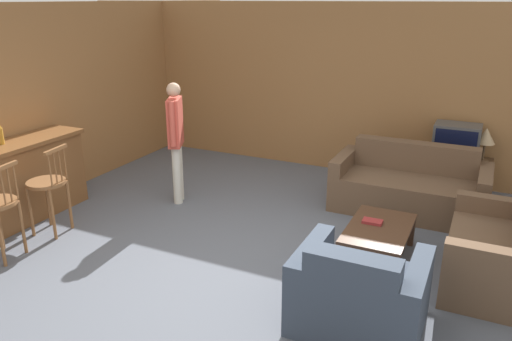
{
  "coord_description": "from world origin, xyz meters",
  "views": [
    {
      "loc": [
        2.14,
        -3.82,
        2.65
      ],
      "look_at": [
        -0.09,
        0.85,
        0.85
      ],
      "focal_mm": 35.0,
      "sensor_mm": 36.0,
      "label": 1
    }
  ],
  "objects_px": {
    "person_by_window": "(176,136)",
    "tv_unit": "(452,175)",
    "couch_far": "(409,188)",
    "book_on_table": "(372,222)",
    "loveseat_right": "(498,255)",
    "coffee_table": "(379,231)",
    "bottle": "(0,133)",
    "tv": "(456,141)",
    "armchair_near": "(359,295)",
    "table_lamp": "(486,137)",
    "bar_chair_mid": "(48,187)"
  },
  "relations": [
    {
      "from": "coffee_table",
      "to": "tv",
      "type": "distance_m",
      "value": 2.49
    },
    {
      "from": "bar_chair_mid",
      "to": "loveseat_right",
      "type": "bearing_deg",
      "value": 12.25
    },
    {
      "from": "bar_chair_mid",
      "to": "tv",
      "type": "relative_size",
      "value": 1.74
    },
    {
      "from": "tv",
      "to": "person_by_window",
      "type": "distance_m",
      "value": 3.87
    },
    {
      "from": "couch_far",
      "to": "table_lamp",
      "type": "bearing_deg",
      "value": 48.9
    },
    {
      "from": "person_by_window",
      "to": "armchair_near",
      "type": "bearing_deg",
      "value": -30.01
    },
    {
      "from": "coffee_table",
      "to": "couch_far",
      "type": "bearing_deg",
      "value": 87.15
    },
    {
      "from": "tv_unit",
      "to": "person_by_window",
      "type": "height_order",
      "value": "person_by_window"
    },
    {
      "from": "tv_unit",
      "to": "bottle",
      "type": "bearing_deg",
      "value": -144.75
    },
    {
      "from": "couch_far",
      "to": "tv",
      "type": "bearing_deg",
      "value": 64.26
    },
    {
      "from": "couch_far",
      "to": "book_on_table",
      "type": "distance_m",
      "value": 1.42
    },
    {
      "from": "bottle",
      "to": "book_on_table",
      "type": "xyz_separation_m",
      "value": [
        4.21,
        1.08,
        -0.75
      ]
    },
    {
      "from": "tv_unit",
      "to": "table_lamp",
      "type": "bearing_deg",
      "value": 0.0
    },
    {
      "from": "person_by_window",
      "to": "tv_unit",
      "type": "bearing_deg",
      "value": 30.47
    },
    {
      "from": "couch_far",
      "to": "table_lamp",
      "type": "distance_m",
      "value": 1.35
    },
    {
      "from": "couch_far",
      "to": "tv",
      "type": "xyz_separation_m",
      "value": [
        0.45,
        0.92,
        0.45
      ]
    },
    {
      "from": "coffee_table",
      "to": "tv_unit",
      "type": "xyz_separation_m",
      "value": [
        0.52,
        2.4,
        -0.07
      ]
    },
    {
      "from": "loveseat_right",
      "to": "tv",
      "type": "bearing_deg",
      "value": 104.82
    },
    {
      "from": "tv",
      "to": "person_by_window",
      "type": "height_order",
      "value": "person_by_window"
    },
    {
      "from": "bar_chair_mid",
      "to": "tv_unit",
      "type": "height_order",
      "value": "bar_chair_mid"
    },
    {
      "from": "armchair_near",
      "to": "tv_unit",
      "type": "relative_size",
      "value": 1.04
    },
    {
      "from": "bar_chair_mid",
      "to": "bottle",
      "type": "relative_size",
      "value": 3.63
    },
    {
      "from": "bottle",
      "to": "person_by_window",
      "type": "bearing_deg",
      "value": 44.17
    },
    {
      "from": "couch_far",
      "to": "bar_chair_mid",
      "type": "bearing_deg",
      "value": -146.02
    },
    {
      "from": "armchair_near",
      "to": "coffee_table",
      "type": "relative_size",
      "value": 1.02
    },
    {
      "from": "tv",
      "to": "person_by_window",
      "type": "relative_size",
      "value": 0.37
    },
    {
      "from": "tv_unit",
      "to": "bar_chair_mid",
      "type": "bearing_deg",
      "value": -140.46
    },
    {
      "from": "tv",
      "to": "bottle",
      "type": "relative_size",
      "value": 2.08
    },
    {
      "from": "book_on_table",
      "to": "person_by_window",
      "type": "relative_size",
      "value": 0.13
    },
    {
      "from": "armchair_near",
      "to": "person_by_window",
      "type": "xyz_separation_m",
      "value": [
        -2.92,
        1.69,
        0.62
      ]
    },
    {
      "from": "coffee_table",
      "to": "table_lamp",
      "type": "relative_size",
      "value": 2.16
    },
    {
      "from": "loveseat_right",
      "to": "tv_unit",
      "type": "relative_size",
      "value": 1.4
    },
    {
      "from": "couch_far",
      "to": "loveseat_right",
      "type": "relative_size",
      "value": 1.35
    },
    {
      "from": "bar_chair_mid",
      "to": "book_on_table",
      "type": "xyz_separation_m",
      "value": [
        3.53,
        1.08,
        -0.18
      ]
    },
    {
      "from": "coffee_table",
      "to": "tv_unit",
      "type": "height_order",
      "value": "tv_unit"
    },
    {
      "from": "armchair_near",
      "to": "tv_unit",
      "type": "bearing_deg",
      "value": 83.54
    },
    {
      "from": "coffee_table",
      "to": "tv",
      "type": "height_order",
      "value": "tv"
    },
    {
      "from": "bottle",
      "to": "person_by_window",
      "type": "relative_size",
      "value": 0.18
    },
    {
      "from": "coffee_table",
      "to": "book_on_table",
      "type": "bearing_deg",
      "value": 140.7
    },
    {
      "from": "loveseat_right",
      "to": "person_by_window",
      "type": "distance_m",
      "value": 4.03
    },
    {
      "from": "bar_chair_mid",
      "to": "person_by_window",
      "type": "distance_m",
      "value": 1.7
    },
    {
      "from": "bottle",
      "to": "book_on_table",
      "type": "bearing_deg",
      "value": 14.33
    },
    {
      "from": "couch_far",
      "to": "bottle",
      "type": "xyz_separation_m",
      "value": [
        -4.38,
        -2.48,
        0.83
      ]
    },
    {
      "from": "bar_chair_mid",
      "to": "couch_far",
      "type": "relative_size",
      "value": 0.56
    },
    {
      "from": "couch_far",
      "to": "coffee_table",
      "type": "relative_size",
      "value": 1.86
    },
    {
      "from": "loveseat_right",
      "to": "coffee_table",
      "type": "bearing_deg",
      "value": -178.82
    },
    {
      "from": "loveseat_right",
      "to": "bottle",
      "type": "relative_size",
      "value": 4.85
    },
    {
      "from": "armchair_near",
      "to": "loveseat_right",
      "type": "height_order",
      "value": "armchair_near"
    },
    {
      "from": "loveseat_right",
      "to": "coffee_table",
      "type": "xyz_separation_m",
      "value": [
        -1.15,
        -0.02,
        0.02
      ]
    },
    {
      "from": "tv_unit",
      "to": "bottle",
      "type": "relative_size",
      "value": 3.47
    }
  ]
}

